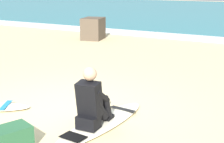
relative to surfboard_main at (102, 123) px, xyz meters
name	(u,v)px	position (x,y,z in m)	size (l,w,h in m)	color
ground_plane	(55,112)	(-1.02, 0.05, -0.04)	(80.00, 80.00, 0.00)	beige
breaking_foam	(200,38)	(-1.02, 9.18, 0.02)	(80.00, 0.90, 0.11)	white
surfboard_main	(102,123)	(0.00, 0.00, 0.00)	(0.68, 2.26, 0.08)	#EFE5C6
surfer_seated	(92,103)	(-0.03, -0.23, 0.40)	(0.40, 0.72, 0.95)	black
shoreline_rock	(93,29)	(-4.79, 7.09, 0.40)	(0.76, 0.99, 0.87)	brown
beach_bag	(12,138)	(-0.65, -1.29, 0.12)	(0.36, 0.48, 0.32)	#285B38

